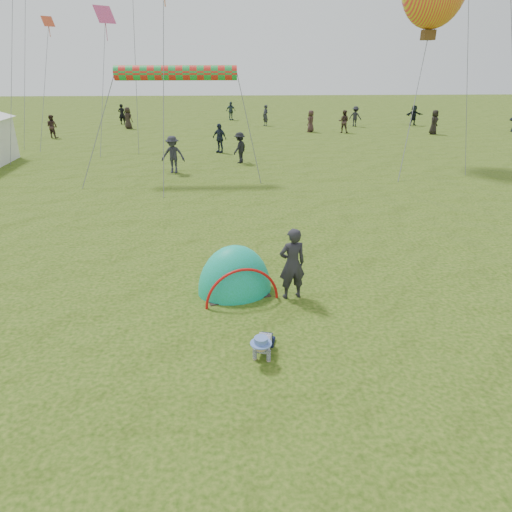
{
  "coord_description": "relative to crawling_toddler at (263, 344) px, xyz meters",
  "views": [
    {
      "loc": [
        -0.5,
        -6.88,
        5.18
      ],
      "look_at": [
        0.02,
        2.82,
        1.0
      ],
      "focal_mm": 32.0,
      "sensor_mm": 36.0,
      "label": 1
    }
  ],
  "objects": [
    {
      "name": "crowd_person_9",
      "position": [
        9.99,
        32.24,
        0.54
      ],
      "size": [
        1.21,
        1.05,
        1.63
      ],
      "primitive_type": "imported",
      "rotation": [
        0.0,
        0.0,
        2.61
      ],
      "color": "black",
      "rests_on": "ground"
    },
    {
      "name": "crowd_person_3",
      "position": [
        -0.06,
        17.79,
        0.54
      ],
      "size": [
        1.06,
        1.22,
        1.64
      ],
      "primitive_type": "imported",
      "rotation": [
        0.0,
        0.0,
        4.17
      ],
      "color": "black",
      "rests_on": "ground"
    },
    {
      "name": "crowd_person_13",
      "position": [
        8.17,
        28.66,
        0.56
      ],
      "size": [
        0.98,
        0.88,
        1.68
      ],
      "primitive_type": "imported",
      "rotation": [
        0.0,
        0.0,
        2.79
      ],
      "color": "#3D2C27",
      "rests_on": "ground"
    },
    {
      "name": "crowd_person_14",
      "position": [
        -0.49,
        37.22,
        0.55
      ],
      "size": [
        1.04,
        0.83,
        1.65
      ],
      "primitive_type": "imported",
      "rotation": [
        0.0,
        0.0,
        0.52
      ],
      "color": "#30414A",
      "rests_on": "ground"
    },
    {
      "name": "crowd_person_11",
      "position": [
        15.16,
        32.62,
        0.55
      ],
      "size": [
        1.6,
        0.75,
        1.66
      ],
      "primitive_type": "imported",
      "rotation": [
        0.0,
        0.0,
        0.17
      ],
      "color": "black",
      "rests_on": "ground"
    },
    {
      "name": "crowd_person_8",
      "position": [
        -1.22,
        20.88,
        0.58
      ],
      "size": [
        1.05,
        0.95,
        1.72
      ],
      "primitive_type": "imported",
      "rotation": [
        0.0,
        0.0,
        5.62
      ],
      "color": "#20293A",
      "rests_on": "ground"
    },
    {
      "name": "crowd_person_16",
      "position": [
        5.71,
        29.18,
        0.54
      ],
      "size": [
        0.87,
        0.95,
        1.63
      ],
      "primitive_type": "imported",
      "rotation": [
        0.0,
        0.0,
        4.13
      ],
      "color": "#392522",
      "rests_on": "ground"
    },
    {
      "name": "crowd_person_10",
      "position": [
        14.79,
        27.53,
        0.6
      ],
      "size": [
        1.0,
        1.01,
        1.76
      ],
      "primitive_type": "imported",
      "rotation": [
        0.0,
        0.0,
        0.8
      ],
      "color": "black",
      "rests_on": "ground"
    },
    {
      "name": "crowd_person_1",
      "position": [
        -13.32,
        27.2,
        0.53
      ],
      "size": [
        0.95,
        0.85,
        1.61
      ],
      "primitive_type": "imported",
      "rotation": [
        0.0,
        0.0,
        2.78
      ],
      "color": "#362521",
      "rests_on": "ground"
    },
    {
      "name": "crowd_person_15",
      "position": [
        -3.4,
        15.59,
        0.62
      ],
      "size": [
        1.24,
        0.81,
        1.8
      ],
      "primitive_type": "imported",
      "rotation": [
        0.0,
        0.0,
        6.16
      ],
      "color": "#26262F",
      "rests_on": "ground"
    },
    {
      "name": "standing_adult",
      "position": [
        0.83,
        2.31,
        0.59
      ],
      "size": [
        0.71,
        0.54,
        1.73
      ],
      "primitive_type": "imported",
      "rotation": [
        0.0,
        0.0,
        3.36
      ],
      "color": "#242329",
      "rests_on": "ground"
    },
    {
      "name": "ground",
      "position": [
        -0.02,
        -0.32,
        -0.28
      ],
      "size": [
        140.0,
        140.0,
        0.0
      ],
      "primitive_type": "plane",
      "color": "#193A07"
    },
    {
      "name": "crowd_person_4",
      "position": [
        -8.88,
        31.84,
        0.56
      ],
      "size": [
        0.98,
        0.92,
        1.69
      ],
      "primitive_type": "imported",
      "rotation": [
        0.0,
        0.0,
        2.5
      ],
      "color": "black",
      "rests_on": "ground"
    },
    {
      "name": "popup_tent",
      "position": [
        -0.51,
        2.72,
        -0.28
      ],
      "size": [
        2.12,
        1.9,
        2.33
      ],
      "primitive_type": "ellipsoid",
      "rotation": [
        0.0,
        0.0,
        0.26
      ],
      "color": "#0AA24D",
      "rests_on": "ground"
    },
    {
      "name": "diamond_kite_0",
      "position": [
        -12.24,
        26.67,
        7.22
      ],
      "size": [
        0.78,
        0.78,
        0.64
      ],
      "primitive_type": "plane",
      "rotation": [
        1.05,
        0.0,
        0.79
      ],
      "color": "#E1502C"
    },
    {
      "name": "diamond_kite_5",
      "position": [
        -8.12,
        24.81,
        7.48
      ],
      "size": [
        1.25,
        1.25,
        1.02
      ],
      "primitive_type": "plane",
      "rotation": [
        1.05,
        0.0,
        0.79
      ],
      "color": "#DF4982"
    },
    {
      "name": "rainbow_tube_kite",
      "position": [
        -2.89,
        14.69,
        4.38
      ],
      "size": [
        5.38,
        0.64,
        0.64
      ],
      "primitive_type": "cylinder",
      "rotation": [
        0.0,
        1.57,
        0.0
      ],
      "color": "red"
    },
    {
      "name": "crawling_toddler",
      "position": [
        0.0,
        0.0,
        0.0
      ],
      "size": [
        0.68,
        0.83,
        0.56
      ],
      "primitive_type": null,
      "rotation": [
        0.0,
        0.0,
        -0.27
      ],
      "color": "black",
      "rests_on": "ground"
    },
    {
      "name": "crowd_person_12",
      "position": [
        2.44,
        32.92,
        0.58
      ],
      "size": [
        0.66,
        0.74,
        1.71
      ],
      "primitive_type": "imported",
      "rotation": [
        0.0,
        0.0,
        5.21
      ],
      "color": "#25262E",
      "rests_on": "ground"
    },
    {
      "name": "crowd_person_0",
      "position": [
        -9.96,
        34.65,
        0.57
      ],
      "size": [
        0.64,
        0.43,
        1.7
      ],
      "primitive_type": "imported",
      "rotation": [
        0.0,
        0.0,
        3.1
      ],
      "color": "black",
      "rests_on": "ground"
    }
  ]
}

